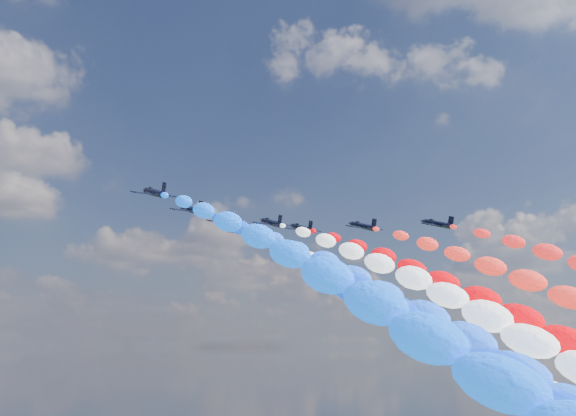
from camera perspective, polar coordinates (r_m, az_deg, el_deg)
jet_0 at (r=135.94m, az=-9.97°, el=1.14°), size 8.93×12.05×5.47m
trail_0 at (r=80.83m, az=4.71°, el=-7.80°), size 6.26×114.71×50.14m
jet_1 at (r=151.39m, az=-7.27°, el=-0.11°), size 8.97×12.08×5.47m
trail_1 at (r=97.74m, az=6.50°, el=-8.21°), size 6.26×114.71×50.14m
jet_2 at (r=163.95m, az=-4.70°, el=-0.95°), size 8.96×12.07×5.47m
trail_2 at (r=111.81m, az=8.68°, el=-8.43°), size 6.26×114.71×50.14m
jet_3 at (r=166.18m, az=-1.25°, el=-1.11°), size 9.23×12.26×5.47m
trail_3 at (r=116.39m, az=13.30°, el=-8.35°), size 6.26×114.71×50.14m
jet_4 at (r=179.06m, az=-3.51°, el=-1.77°), size 9.18×12.23×5.47m
trail_4 at (r=127.51m, az=8.74°, el=-8.66°), size 6.26×114.71×50.14m
jet_5 at (r=173.78m, az=1.03°, el=-1.52°), size 9.12×12.19×5.47m
trail_5 at (r=125.51m, az=15.53°, el=-8.38°), size 6.26×114.71×50.14m
jet_6 at (r=171.76m, az=5.66°, el=-1.37°), size 8.65×11.85×5.47m
jet_7 at (r=171.11m, az=11.20°, el=-1.18°), size 8.79×11.95×5.47m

